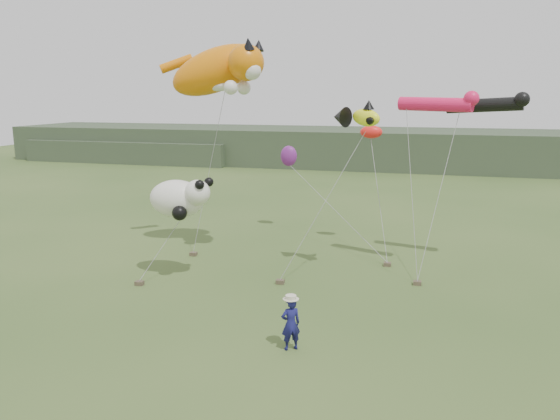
{
  "coord_description": "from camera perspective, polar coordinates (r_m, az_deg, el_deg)",
  "views": [
    {
      "loc": [
        4.13,
        -17.05,
        7.86
      ],
      "look_at": [
        -1.34,
        3.0,
        3.44
      ],
      "focal_mm": 35.0,
      "sensor_mm": 36.0,
      "label": 1
    }
  ],
  "objects": [
    {
      "name": "fish_kite",
      "position": [
        23.26,
        7.99,
        9.63
      ],
      "size": [
        2.4,
        1.57,
        1.14
      ],
      "color": "#F8FF1C",
      "rests_on": "ground"
    },
    {
      "name": "cat_kite",
      "position": [
        26.39,
        -6.07,
        14.41
      ],
      "size": [
        5.85,
        3.32,
        3.4
      ],
      "color": "orange",
      "rests_on": "ground"
    },
    {
      "name": "sandbag_anchors",
      "position": [
        24.47,
        0.27,
        -6.53
      ],
      "size": [
        11.63,
        5.65,
        0.17
      ],
      "color": "brown",
      "rests_on": "ground"
    },
    {
      "name": "misc_kites",
      "position": [
        30.24,
        4.06,
        6.56
      ],
      "size": [
        5.97,
        3.03,
        2.54
      ],
      "color": "#FE201C",
      "rests_on": "ground"
    },
    {
      "name": "headland",
      "position": [
        62.45,
        8.59,
        6.41
      ],
      "size": [
        90.0,
        13.0,
        4.0
      ],
      "color": "#2D3D28",
      "rests_on": "ground"
    },
    {
      "name": "ground",
      "position": [
        19.22,
        1.53,
        -12.15
      ],
      "size": [
        120.0,
        120.0,
        0.0
      ],
      "primitive_type": "plane",
      "color": "#385123",
      "rests_on": "ground"
    },
    {
      "name": "festival_attendant",
      "position": [
        17.36,
        1.13,
        -11.82
      ],
      "size": [
        0.74,
        0.68,
        1.71
      ],
      "primitive_type": "imported",
      "rotation": [
        0.0,
        0.0,
        3.72
      ],
      "color": "#161655",
      "rests_on": "ground"
    },
    {
      "name": "tube_kites",
      "position": [
        25.39,
        18.99,
        10.45
      ],
      "size": [
        5.49,
        2.95,
        1.01
      ],
      "color": "black",
      "rests_on": "ground"
    },
    {
      "name": "panda_kite",
      "position": [
        23.54,
        -10.4,
        1.23
      ],
      "size": [
        2.84,
        1.84,
        1.77
      ],
      "color": "white",
      "rests_on": "ground"
    }
  ]
}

